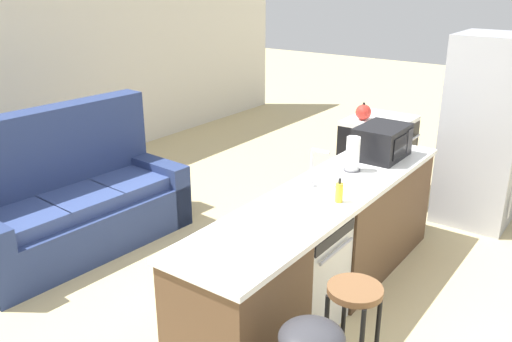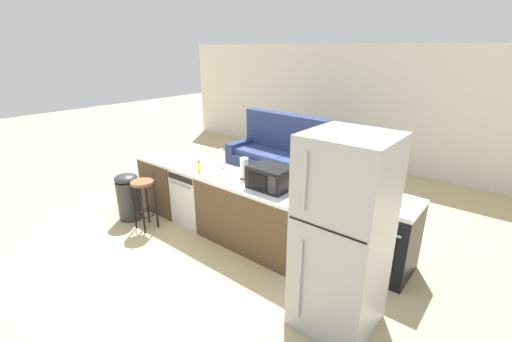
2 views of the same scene
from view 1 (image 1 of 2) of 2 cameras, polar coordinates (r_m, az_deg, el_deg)
name	(u,v)px [view 1 (image 1 of 2)]	position (r m, az deg, el deg)	size (l,w,h in m)	color
ground_plane	(312,305)	(4.33, 5.87, -13.84)	(24.00, 24.00, 0.00)	tan
wall_back	(16,74)	(6.96, -23.97, 9.30)	(10.00, 0.06, 2.60)	silver
kitchen_counter	(329,245)	(4.29, 7.71, -7.69)	(2.94, 0.66, 0.90)	brown
dishwasher	(296,271)	(3.92, 4.21, -10.45)	(0.58, 0.61, 0.84)	silver
stove_range	(377,157)	(6.26, 12.64, 1.45)	(0.76, 0.68, 0.90)	black
refrigerator	(485,131)	(5.80, 22.95, 3.88)	(0.72, 0.73, 1.88)	#A8AAB2
microwave	(382,142)	(4.80, 13.14, 3.02)	(0.50, 0.37, 0.28)	black
sink_faucet	(314,170)	(4.05, 6.08, 0.10)	(0.07, 0.18, 0.30)	silver
paper_towel_roll	(353,154)	(4.42, 10.15, 1.73)	(0.14, 0.14, 0.28)	#4C4C51
soap_bottle	(339,192)	(3.82, 8.74, -2.23)	(0.06, 0.06, 0.18)	yellow
kettle	(363,112)	(6.02, 11.24, 6.10)	(0.21, 0.17, 0.19)	red
bar_stool	(353,318)	(3.30, 10.18, -14.95)	(0.32, 0.32, 0.74)	brown
couch	(70,204)	(5.31, -18.96, -3.31)	(2.05, 1.02, 1.27)	navy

